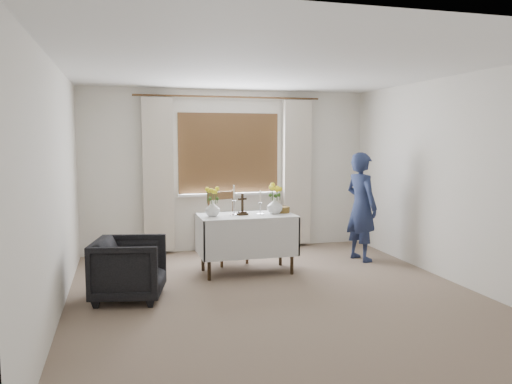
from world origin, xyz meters
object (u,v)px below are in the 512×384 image
at_px(person, 361,207).
at_px(flower_vase_left, 213,209).
at_px(wooden_chair, 228,228).
at_px(altar_table, 247,244).
at_px(wooden_cross, 242,204).
at_px(armchair, 129,269).
at_px(flower_vase_right, 275,206).

xyz_separation_m(person, flower_vase_left, (-2.20, -0.22, 0.08)).
bearing_deg(person, flower_vase_left, 81.66).
height_order(wooden_chair, flower_vase_left, wooden_chair).
distance_m(altar_table, wooden_cross, 0.52).
bearing_deg(flower_vase_left, wooden_cross, -1.28).
xyz_separation_m(wooden_cross, flower_vase_left, (-0.39, 0.01, -0.04)).
bearing_deg(armchair, person, -61.50).
relative_size(wooden_chair, armchair, 1.35).
bearing_deg(person, wooden_cross, 83.15).
bearing_deg(flower_vase_right, person, 8.96).
xyz_separation_m(wooden_chair, wooden_cross, (0.07, -0.59, 0.40)).
bearing_deg(flower_vase_left, altar_table, -1.05).
height_order(wooden_chair, wooden_cross, wooden_cross).
relative_size(person, flower_vase_right, 7.38).
bearing_deg(altar_table, armchair, -154.26).
height_order(person, wooden_cross, person).
distance_m(flower_vase_left, flower_vase_right, 0.83).
bearing_deg(wooden_chair, flower_vase_right, -63.53).
bearing_deg(altar_table, flower_vase_right, 2.10).
bearing_deg(armchair, flower_vase_right, -56.48).
relative_size(armchair, flower_vase_right, 3.53).
bearing_deg(flower_vase_right, wooden_chair, 131.84).
bearing_deg(flower_vase_left, armchair, -145.22).
bearing_deg(wooden_chair, altar_table, -93.14).
xyz_separation_m(wooden_cross, flower_vase_right, (0.44, 0.01, -0.04)).
bearing_deg(armchair, flower_vase_left, -43.06).
bearing_deg(wooden_cross, altar_table, -17.26).
relative_size(altar_table, armchair, 1.67).
bearing_deg(wooden_chair, wooden_cross, -98.62).
distance_m(person, flower_vase_right, 1.38).
xyz_separation_m(armchair, flower_vase_left, (1.05, 0.73, 0.52)).
height_order(armchair, flower_vase_right, flower_vase_right).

